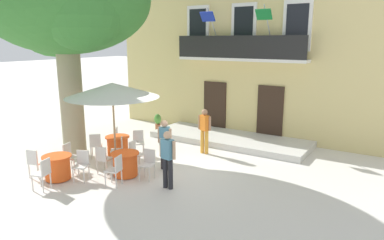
# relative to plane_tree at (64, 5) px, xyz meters

# --- Properties ---
(ground_plane) EXTENTS (120.00, 120.00, 0.00)m
(ground_plane) POSITION_rel_plane_tree_xyz_m (3.74, 0.71, -5.27)
(ground_plane) COLOR silver
(building_facade) EXTENTS (13.00, 5.09, 7.50)m
(building_facade) POSITION_rel_plane_tree_xyz_m (4.02, 7.70, -1.52)
(building_facade) COLOR #DBC67F
(building_facade) RESTS_ON ground
(entrance_step_platform) EXTENTS (6.51, 2.29, 0.25)m
(entrance_step_platform) POSITION_rel_plane_tree_xyz_m (4.02, 4.56, -5.15)
(entrance_step_platform) COLOR silver
(entrance_step_platform) RESTS_ON ground
(plane_tree) EXTENTS (6.13, 5.38, 7.22)m
(plane_tree) POSITION_rel_plane_tree_xyz_m (0.00, 0.00, 0.00)
(plane_tree) COLOR gray
(plane_tree) RESTS_ON ground
(cafe_table_near_tree) EXTENTS (0.86, 0.86, 0.76)m
(cafe_table_near_tree) POSITION_rel_plane_tree_xyz_m (2.99, -0.55, -4.88)
(cafe_table_near_tree) COLOR #EA561E
(cafe_table_near_tree) RESTS_ON ground
(cafe_chair_near_tree_0) EXTENTS (0.47, 0.47, 0.91)m
(cafe_chair_near_tree_0) POSITION_rel_plane_tree_xyz_m (2.27, -0.77, -4.74)
(cafe_chair_near_tree_0) COLOR silver
(cafe_chair_near_tree_0) RESTS_ON ground
(cafe_chair_near_tree_1) EXTENTS (0.49, 0.49, 0.91)m
(cafe_chair_near_tree_1) POSITION_rel_plane_tree_xyz_m (3.27, -1.25, -4.74)
(cafe_chair_near_tree_1) COLOR silver
(cafe_chair_near_tree_1) RESTS_ON ground
(cafe_chair_near_tree_2) EXTENTS (0.47, 0.47, 0.91)m
(cafe_chair_near_tree_2) POSITION_rel_plane_tree_xyz_m (3.72, -0.34, -4.74)
(cafe_chair_near_tree_2) COLOR silver
(cafe_chair_near_tree_2) RESTS_ON ground
(cafe_chair_near_tree_3) EXTENTS (0.47, 0.47, 0.91)m
(cafe_chair_near_tree_3) POSITION_rel_plane_tree_xyz_m (2.77, 0.17, -4.74)
(cafe_chair_near_tree_3) COLOR silver
(cafe_chair_near_tree_3) RESTS_ON ground
(cafe_table_middle) EXTENTS (0.86, 0.86, 0.76)m
(cafe_table_middle) POSITION_rel_plane_tree_xyz_m (1.46, -1.85, -4.88)
(cafe_table_middle) COLOR #EA561E
(cafe_table_middle) RESTS_ON ground
(cafe_chair_middle_0) EXTENTS (0.48, 0.48, 0.91)m
(cafe_chair_middle_0) POSITION_rel_plane_tree_xyz_m (0.75, -2.10, -4.74)
(cafe_chair_middle_0) COLOR silver
(cafe_chair_middle_0) RESTS_ON ground
(cafe_chair_middle_1) EXTENTS (0.50, 0.50, 0.91)m
(cafe_chair_middle_1) POSITION_rel_plane_tree_xyz_m (1.76, -2.54, -4.74)
(cafe_chair_middle_1) COLOR silver
(cafe_chair_middle_1) RESTS_ON ground
(cafe_chair_middle_2) EXTENTS (0.52, 0.52, 0.91)m
(cafe_chair_middle_2) POSITION_rel_plane_tree_xyz_m (2.13, -1.49, -4.74)
(cafe_chair_middle_2) COLOR silver
(cafe_chair_middle_2) RESTS_ON ground
(cafe_chair_middle_3) EXTENTS (0.49, 0.49, 0.91)m
(cafe_chair_middle_3) POSITION_rel_plane_tree_xyz_m (1.19, -1.15, -4.74)
(cafe_chair_middle_3) COLOR silver
(cafe_chair_middle_3) RESTS_ON ground
(cafe_table_front) EXTENTS (0.86, 0.86, 0.76)m
(cafe_table_front) POSITION_rel_plane_tree_xyz_m (1.47, 0.70, -4.88)
(cafe_table_front) COLOR #EA561E
(cafe_table_front) RESTS_ON ground
(cafe_chair_front_0) EXTENTS (0.56, 0.56, 0.91)m
(cafe_chair_front_0) POSITION_rel_plane_tree_xyz_m (2.02, 0.20, -4.74)
(cafe_chair_front_0) COLOR silver
(cafe_chair_front_0) RESTS_ON ground
(cafe_chair_front_1) EXTENTS (0.57, 0.57, 0.91)m
(cafe_chair_front_1) POSITION_rel_plane_tree_xyz_m (1.96, 1.27, -4.74)
(cafe_chair_front_1) COLOR silver
(cafe_chair_front_1) RESTS_ON ground
(cafe_chair_front_2) EXTENTS (0.55, 0.55, 0.91)m
(cafe_chair_front_2) POSITION_rel_plane_tree_xyz_m (0.99, 1.29, -4.74)
(cafe_chair_front_2) COLOR silver
(cafe_chair_front_2) RESTS_ON ground
(cafe_chair_front_3) EXTENTS (0.56, 0.56, 0.91)m
(cafe_chair_front_3) POSITION_rel_plane_tree_xyz_m (0.94, 0.16, -4.74)
(cafe_chair_front_3) COLOR silver
(cafe_chair_front_3) RESTS_ON ground
(cafe_umbrella) EXTENTS (2.90, 2.90, 2.85)m
(cafe_umbrella) POSITION_rel_plane_tree_xyz_m (2.40, -0.35, -2.66)
(cafe_umbrella) COLOR #997A56
(cafe_umbrella) RESTS_ON ground
(ground_planter_left) EXTENTS (0.31, 0.31, 0.80)m
(ground_planter_left) POSITION_rel_plane_tree_xyz_m (0.41, 4.43, -4.82)
(ground_planter_left) COLOR #995638
(ground_planter_left) RESTS_ON ground
(pedestrian_near_entrance) EXTENTS (0.53, 0.28, 1.67)m
(pedestrian_near_entrance) POSITION_rel_plane_tree_xyz_m (4.64, -0.59, -4.32)
(pedestrian_near_entrance) COLOR #232328
(pedestrian_near_entrance) RESTS_ON ground
(pedestrian_mid_plaza) EXTENTS (0.53, 0.34, 1.68)m
(pedestrian_mid_plaza) POSITION_rel_plane_tree_xyz_m (3.91, 2.72, -4.32)
(pedestrian_mid_plaza) COLOR gold
(pedestrian_mid_plaza) RESTS_ON ground
(pedestrian_by_tree) EXTENTS (0.53, 0.37, 1.64)m
(pedestrian_by_tree) POSITION_rel_plane_tree_xyz_m (3.67, 0.58, -4.34)
(pedestrian_by_tree) COLOR #232328
(pedestrian_by_tree) RESTS_ON ground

